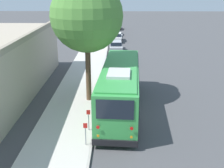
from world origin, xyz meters
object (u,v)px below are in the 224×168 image
Objects in this scene: parked_sedan_gray at (115,32)px; street_tree at (87,11)px; parked_sedan_blue at (116,58)px; sign_post_far at (89,120)px; parked_sedan_silver at (116,46)px; shuttle_bus at (120,85)px; parked_sedan_white at (117,37)px; sign_post_near at (86,134)px; parked_sedan_maroon at (116,26)px.

street_tree reaches higher than parked_sedan_gray.
sign_post_far is (-15.92, 1.47, 0.24)m from parked_sedan_blue.
parked_sedan_silver is 22.06m from sign_post_far.
sign_post_far is (-34.61, 1.28, 0.21)m from parked_sedan_gray.
shuttle_bus is 31.26m from parked_sedan_gray.
parked_sedan_silver is 1.04× the size of parked_sedan_white.
shuttle_bus is 8.46× the size of sign_post_near.
parked_sedan_blue is 0.49× the size of street_tree.
street_tree is (-11.04, 1.91, 6.08)m from parked_sedan_blue.
street_tree is at bearing 177.12° from parked_sedan_gray.
parked_sedan_white is (12.84, -0.08, 0.04)m from parked_sedan_blue.
sign_post_far is (-28.76, 1.55, 0.20)m from parked_sedan_white.
parked_sedan_blue is at bearing -5.26° from sign_post_far.
parked_sedan_blue is 12.75m from street_tree.
parked_sedan_silver is 1.04× the size of parked_sedan_maroon.
sign_post_near is (-43.16, 1.40, 0.21)m from parked_sedan_maroon.
parked_sedan_gray is 34.63m from sign_post_far.
parked_sedan_silver is at bearing -3.55° from sign_post_near.
sign_post_near is at bearing -176.09° from street_tree.
parked_sedan_blue is 3.58× the size of sign_post_far.
parked_sedan_maroon reaches higher than parked_sedan_blue.
street_tree is (-29.73, 1.72, 6.05)m from parked_sedan_gray.
parked_sedan_gray is (12.60, 0.19, -0.01)m from parked_sedan_silver.
parked_sedan_silver reaches higher than parked_sedan_blue.
parked_sedan_maroon is (6.91, -0.12, 0.01)m from parked_sedan_gray.
shuttle_bus is 2.60× the size of parked_sedan_maroon.
shuttle_bus is 3.98m from sign_post_far.
parked_sedan_white is 3.27× the size of sign_post_near.
parked_sedan_white is 0.45× the size of street_tree.
parked_sedan_white reaches higher than parked_sedan_blue.
parked_sedan_silver is 19.51m from parked_sedan_maroon.
parked_sedan_blue is 1.07× the size of parked_sedan_gray.
parked_sedan_silver is at bearing 3.76° from parked_sedan_blue.
shuttle_bus is 1.16× the size of street_tree.
street_tree is (-17.13, 1.91, 6.04)m from parked_sedan_silver.
parked_sedan_white is at bearing -2.14° from parked_sedan_silver.
parked_sedan_maroon is (19.51, 0.07, -0.00)m from parked_sedan_silver.
parked_sedan_blue is 15.99m from sign_post_far.
parked_sedan_maroon is 0.45× the size of street_tree.
shuttle_bus reaches higher than parked_sedan_gray.
sign_post_near is (-17.56, 1.47, 0.24)m from parked_sedan_blue.
street_tree is 7.30× the size of sign_post_near.
sign_post_far reaches higher than parked_sedan_blue.
parked_sedan_gray is at bearing -0.58° from parked_sedan_silver.
street_tree is at bearing 174.60° from parked_sedan_maroon.
parked_sedan_maroon is 3.24× the size of sign_post_far.
parked_sedan_white is 28.80m from sign_post_far.
parked_sedan_maroon is (25.60, 0.07, 0.03)m from parked_sedan_blue.
parked_sedan_gray is 3.35× the size of sign_post_far.
sign_post_near is (-36.25, 1.28, 0.21)m from parked_sedan_gray.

